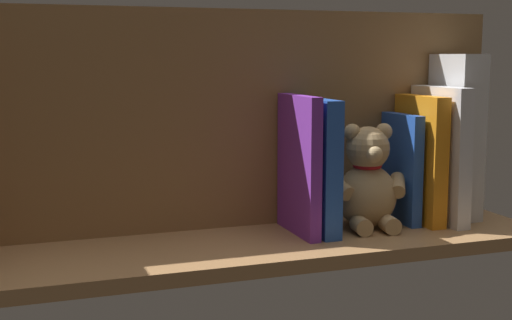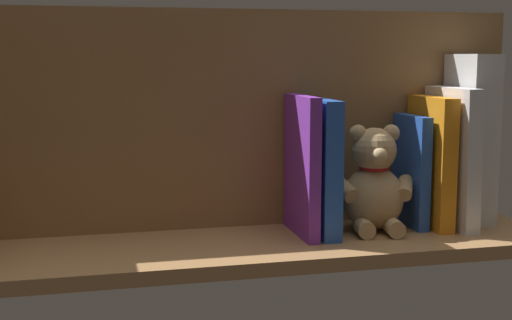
% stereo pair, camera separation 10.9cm
% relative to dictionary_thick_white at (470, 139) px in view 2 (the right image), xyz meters
% --- Properties ---
extents(ground_plane, '(0.97, 0.25, 0.02)m').
position_rel_dictionary_thick_white_xyz_m(ground_plane, '(0.39, 0.04, -0.16)').
color(ground_plane, '#A87A4C').
extents(shelf_back_panel, '(0.97, 0.02, 0.37)m').
position_rel_dictionary_thick_white_xyz_m(shelf_back_panel, '(0.39, -0.07, 0.04)').
color(shelf_back_panel, olive).
rests_on(shelf_back_panel, ground_plane).
extents(dictionary_thick_white, '(0.05, 0.11, 0.29)m').
position_rel_dictionary_thick_white_xyz_m(dictionary_thick_white, '(0.00, 0.00, 0.00)').
color(dictionary_thick_white, silver).
rests_on(dictionary_thick_white, ground_plane).
extents(book_0, '(0.03, 0.15, 0.24)m').
position_rel_dictionary_thick_white_xyz_m(book_0, '(0.05, 0.02, -0.03)').
color(book_0, silver).
rests_on(book_0, ground_plane).
extents(book_1, '(0.03, 0.13, 0.22)m').
position_rel_dictionary_thick_white_xyz_m(book_1, '(0.08, 0.01, -0.04)').
color(book_1, orange).
rests_on(book_1, ground_plane).
extents(book_2, '(0.02, 0.11, 0.19)m').
position_rel_dictionary_thick_white_xyz_m(book_2, '(0.11, 0.00, -0.05)').
color(book_2, blue).
rests_on(book_2, ground_plane).
extents(teddy_bear, '(0.14, 0.12, 0.18)m').
position_rel_dictionary_thick_white_xyz_m(teddy_bear, '(0.19, 0.02, -0.07)').
color(teddy_bear, tan).
rests_on(teddy_bear, ground_plane).
extents(book_3, '(0.03, 0.14, 0.22)m').
position_rel_dictionary_thick_white_xyz_m(book_3, '(0.28, 0.02, -0.04)').
color(book_3, blue).
rests_on(book_3, ground_plane).
extents(book_4, '(0.02, 0.14, 0.23)m').
position_rel_dictionary_thick_white_xyz_m(book_4, '(0.31, 0.02, -0.03)').
color(book_4, purple).
rests_on(book_4, ground_plane).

